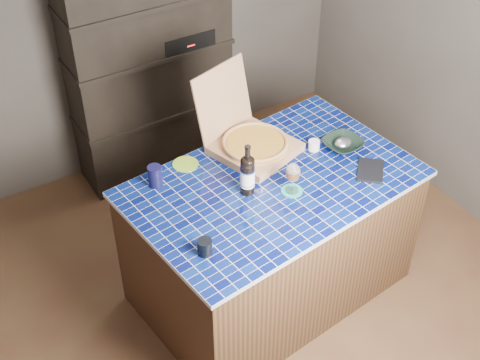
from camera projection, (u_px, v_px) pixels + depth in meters
room at (261, 132)px, 3.74m from camera, size 3.50×3.50×3.50m
shelving_unit at (150, 67)px, 4.97m from camera, size 1.20×0.41×1.80m
kitchen_island at (271, 237)px, 4.22m from camera, size 1.79×1.26×0.92m
pizza_box at (252, 141)px, 4.11m from camera, size 0.59×0.65×0.48m
mead_bottle at (247, 174)px, 3.77m from camera, size 0.09×0.09×0.33m
teal_trivet at (292, 191)px, 3.85m from camera, size 0.13×0.13×0.01m
wine_glass at (293, 173)px, 3.77m from camera, size 0.09×0.09×0.19m
tumbler at (205, 247)px, 3.45m from camera, size 0.08×0.08×0.09m
dvd_case at (370, 171)px, 3.99m from camera, size 0.25×0.26×0.02m
bowl at (343, 144)px, 4.15m from camera, size 0.26×0.26×0.06m
foil_contents at (343, 143)px, 4.15m from camera, size 0.11×0.09×0.05m
white_jar at (314, 145)px, 4.14m from camera, size 0.07×0.07×0.06m
navy_cup at (155, 176)px, 3.86m from camera, size 0.08×0.08×0.13m
green_trivet at (186, 164)px, 4.04m from camera, size 0.16×0.16×0.01m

